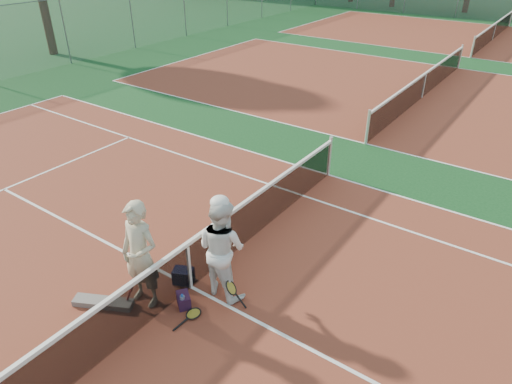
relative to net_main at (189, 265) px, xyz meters
The scene contains 17 objects.
ground 0.51m from the net_main, ahead, with size 130.00×130.00×0.00m, color #103E1A.
court_main 0.51m from the net_main, ahead, with size 23.77×10.97×0.01m, color maroon.
court_far_a 13.51m from the net_main, 90.00° to the left, with size 23.77×10.97×0.01m, color maroon.
court_far_b 27.00m from the net_main, 90.00° to the left, with size 23.77×10.97×0.01m, color maroon.
net_main is the anchor object (origin of this frame).
net_far_a 13.50m from the net_main, 90.00° to the left, with size 0.10×10.98×1.02m, color black, non-canonical shape.
net_far_b 27.00m from the net_main, 90.00° to the left, with size 0.10×10.98×1.02m, color black, non-canonical shape.
fence_left 17.39m from the net_main, 157.13° to the left, with size 54.50×0.06×3.00m, color slate, non-canonical shape.
player_a 0.95m from the net_main, 120.24° to the right, with size 0.73×0.48×2.01m, color #C4B998.
player_b 0.77m from the net_main, 27.70° to the left, with size 0.94×0.73×1.93m, color white.
racket_red 1.05m from the net_main, 119.68° to the right, with size 0.25×0.27×0.57m, color maroon, non-canonical shape.
racket_black_held 0.94m from the net_main, ahead, with size 0.36×0.27×0.51m, color black, non-canonical shape.
racket_spare 0.87m from the net_main, 44.29° to the right, with size 0.60×0.27×0.06m, color black, non-canonical shape.
sports_bag_navy 0.42m from the net_main, behind, with size 0.37×0.25×0.29m, color black.
sports_bag_purple 0.62m from the net_main, 62.23° to the right, with size 0.30×0.21×0.25m, color black.
net_cover_canvas 1.62m from the net_main, 127.49° to the right, with size 1.07×0.25×0.11m, color #68625E.
water_bottle 0.68m from the net_main, 60.97° to the right, with size 0.09×0.09×0.30m, color silver.
Camera 1 is at (4.70, -4.58, 5.74)m, focal length 32.00 mm.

